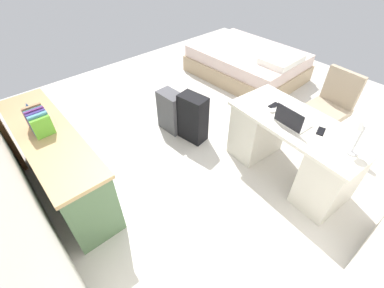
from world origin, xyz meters
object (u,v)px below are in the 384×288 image
office_chair (327,112)px  suitcase_spare_grey (171,112)px  computer_mouse (273,110)px  cell_phone_by_mouse (274,105)px  credenza (59,162)px  cell_phone_near_laptop (321,131)px  suitcase_black (193,118)px  desk (291,148)px  laptop (291,121)px  bed (247,63)px  desk_lamp (359,128)px  figurine_small (28,107)px

office_chair → suitcase_spare_grey: office_chair is taller
computer_mouse → cell_phone_by_mouse: 0.11m
credenza → cell_phone_near_laptop: credenza is taller
credenza → suitcase_black: size_ratio=2.79×
suitcase_black → cell_phone_by_mouse: (-0.84, -0.45, 0.43)m
desk → computer_mouse: computer_mouse is taller
desk → cell_phone_by_mouse: 0.51m
cell_phone_near_laptop → desk: bearing=-11.0°
cell_phone_near_laptop → cell_phone_by_mouse: same height
desk → cell_phone_near_laptop: size_ratio=10.92×
laptop → bed: bearing=-41.2°
desk → cell_phone_by_mouse: size_ratio=10.92×
cell_phone_near_laptop → office_chair: bearing=-88.1°
credenza → desk_lamp: 2.86m
bed → suitcase_black: (-0.71, 1.92, 0.08)m
cell_phone_by_mouse → suitcase_spare_grey: bearing=25.5°
desk → office_chair: bearing=-84.8°
cell_phone_by_mouse → desk_lamp: 0.90m
bed → desk_lamp: size_ratio=5.67×
desk → suitcase_black: (1.20, 0.40, -0.07)m
bed → computer_mouse: (-1.61, 1.57, 0.52)m
office_chair → figurine_small: size_ratio=8.55×
bed → figurine_small: figurine_small is taller
laptop → computer_mouse: bearing=-13.4°
laptop → figurine_small: size_ratio=2.96×
suitcase_black → laptop: bearing=-175.7°
credenza → cell_phone_by_mouse: (-1.11, -2.07, 0.36)m
suitcase_black → suitcase_spare_grey: 0.36m
credenza → suitcase_spare_grey: bearing=-86.8°
bed → computer_mouse: 2.31m
cell_phone_near_laptop → desk_lamp: size_ratio=0.39×
cell_phone_near_laptop → desk_lamp: (-0.29, 0.06, 0.25)m
office_chair → cell_phone_near_laptop: (-0.30, 0.88, 0.33)m
suitcase_spare_grey → cell_phone_by_mouse: (-1.19, -0.54, 0.47)m
desk_lamp → desk: bearing=-4.7°
suitcase_spare_grey → laptop: (-1.51, -0.38, 0.51)m
bed → cell_phone_by_mouse: cell_phone_by_mouse is taller
bed → cell_phone_near_laptop: 2.65m
suitcase_spare_grey → figurine_small: figurine_small is taller
desk → suitcase_black: size_ratio=2.30×
computer_mouse → desk_lamp: 0.84m
laptop → cell_phone_near_laptop: bearing=-152.8°
suitcase_black → laptop: laptop is taller
laptop → cell_phone_by_mouse: (0.32, -0.16, -0.04)m
office_chair → suitcase_spare_grey: (1.46, 1.39, -0.14)m
desk → laptop: (0.04, 0.11, 0.41)m
bed → suitcase_black: 2.05m
credenza → cell_phone_by_mouse: credenza is taller
cell_phone_by_mouse → desk_lamp: desk_lamp is taller
cell_phone_near_laptop → cell_phone_by_mouse: (0.57, -0.03, 0.00)m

